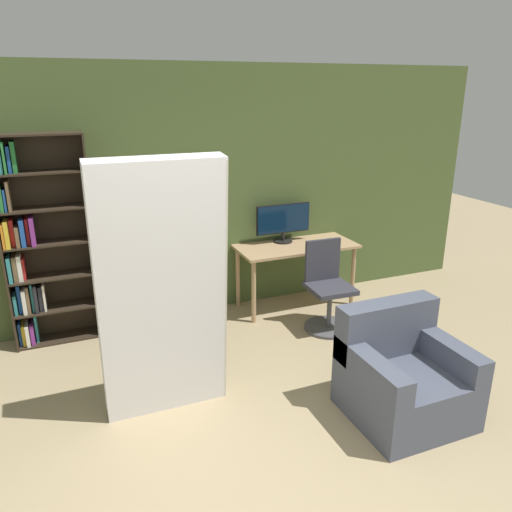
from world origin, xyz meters
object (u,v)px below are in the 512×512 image
at_px(office_chair, 328,294).
at_px(bookshelf, 38,246).
at_px(monitor, 283,221).
at_px(mattress_near, 163,293).
at_px(armchair, 402,376).

bearing_deg(office_chair, bookshelf, 163.17).
relative_size(monitor, mattress_near, 0.33).
bearing_deg(bookshelf, office_chair, -16.83).
distance_m(monitor, bookshelf, 2.61).
relative_size(office_chair, armchair, 1.11).
distance_m(office_chair, mattress_near, 2.14).
xyz_separation_m(bookshelf, mattress_near, (0.86, -1.63, 0.00)).
xyz_separation_m(office_chair, armchair, (-0.21, -1.52, -0.06)).
distance_m(office_chair, bookshelf, 2.94).
xyz_separation_m(mattress_near, armchair, (1.68, -0.72, -0.69)).
height_order(mattress_near, armchair, mattress_near).
distance_m(monitor, office_chair, 1.03).
bearing_deg(armchair, office_chair, 82.05).
relative_size(office_chair, bookshelf, 0.46).
height_order(bookshelf, armchair, bookshelf).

